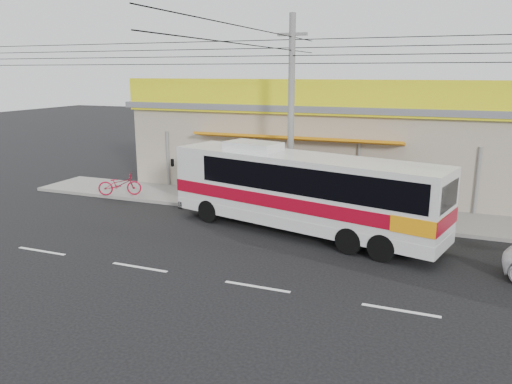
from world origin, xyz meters
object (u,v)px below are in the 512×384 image
(motorbike_dark, at_px, (200,192))
(utility_pole, at_px, (292,50))
(coach_bus, at_px, (305,188))
(motorbike_red, at_px, (120,184))

(motorbike_dark, bearing_deg, utility_pole, -70.86)
(coach_bus, height_order, motorbike_red, coach_bus)
(utility_pole, bearing_deg, coach_bus, -60.74)
(coach_bus, xyz_separation_m, motorbike_dark, (-5.64, 2.22, -1.16))
(coach_bus, relative_size, motorbike_dark, 6.96)
(motorbike_red, distance_m, utility_pole, 10.54)
(motorbike_dark, relative_size, utility_pole, 0.05)
(motorbike_red, xyz_separation_m, utility_pole, (8.53, 0.48, 6.18))
(coach_bus, bearing_deg, motorbike_red, -176.94)
(motorbike_red, bearing_deg, utility_pole, -113.68)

